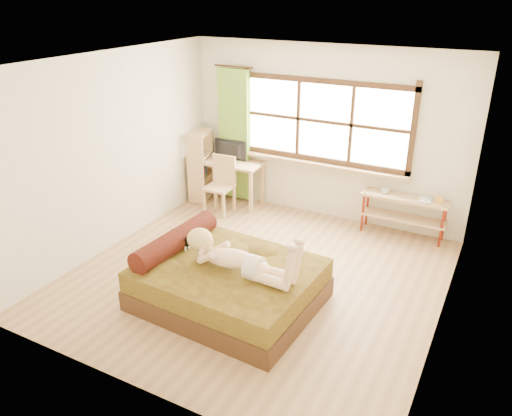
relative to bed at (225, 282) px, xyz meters
The scene contains 18 objects.
floor 0.71m from the bed, 84.25° to the left, with size 4.50×4.50×0.00m, color #9E754C.
ceiling 2.52m from the bed, 84.25° to the left, with size 4.50×4.50×0.00m, color white.
wall_back 3.10m from the bed, 88.70° to the left, with size 4.50×4.50×0.00m, color silver.
wall_front 1.93m from the bed, 87.65° to the right, with size 4.50×4.50×0.00m, color silver.
wall_left 2.52m from the bed, 163.38° to the left, with size 4.50×4.50×0.00m, color silver.
wall_right 2.64m from the bed, 15.72° to the left, with size 4.50×4.50×0.00m, color silver.
window 3.13m from the bed, 88.69° to the left, with size 2.80×0.16×1.46m.
curtain 3.27m from the bed, 118.08° to the left, with size 0.55×0.10×2.20m, color #518E26.
bed is the anchor object (origin of this frame).
woman 0.56m from the bed, 14.83° to the right, with size 1.39×0.40×0.60m, color beige, non-canonical shape.
kitten 0.76m from the bed, behind, with size 0.30×0.12×0.24m, color black, non-canonical shape.
desk 3.04m from the bed, 120.29° to the left, with size 1.22×0.59×0.75m.
monitor 3.12m from the bed, 119.82° to the left, with size 0.59×0.08×0.34m, color black.
chair 2.66m from the bed, 122.44° to the left, with size 0.43×0.43×0.94m.
pipe_shelf 3.09m from the bed, 61.88° to the left, with size 1.25×0.33×0.71m.
cup 2.98m from the bed, 67.24° to the left, with size 0.11×0.11×0.09m, color gray.
book 3.20m from the bed, 58.90° to the left, with size 0.18×0.24×0.02m, color gray.
bookshelf 3.24m from the bed, 128.68° to the left, with size 0.41×0.58×1.21m.
Camera 1 is at (2.60, -4.90, 3.45)m, focal length 35.00 mm.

